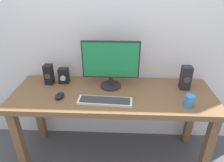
{
  "coord_description": "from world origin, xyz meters",
  "views": [
    {
      "loc": [
        0.06,
        -1.53,
        1.68
      ],
      "look_at": [
        -0.01,
        0.0,
        0.88
      ],
      "focal_mm": 32.38,
      "sensor_mm": 36.0,
      "label": 1
    }
  ],
  "objects_px": {
    "speaker_left": "(49,74)",
    "coffee_mug": "(190,101)",
    "desk": "(113,102)",
    "mouse": "(60,96)",
    "speaker_right": "(186,78)",
    "audio_controller": "(64,76)",
    "keyboard_primary": "(105,101)",
    "monitor": "(111,63)"
  },
  "relations": [
    {
      "from": "speaker_left",
      "to": "coffee_mug",
      "type": "distance_m",
      "value": 1.27
    },
    {
      "from": "desk",
      "to": "speaker_left",
      "type": "xyz_separation_m",
      "value": [
        -0.61,
        0.15,
        0.19
      ]
    },
    {
      "from": "mouse",
      "to": "speaker_right",
      "type": "relative_size",
      "value": 0.5
    },
    {
      "from": "desk",
      "to": "audio_controller",
      "type": "xyz_separation_m",
      "value": [
        -0.48,
        0.18,
        0.17
      ]
    },
    {
      "from": "speaker_right",
      "to": "desk",
      "type": "bearing_deg",
      "value": -170.11
    },
    {
      "from": "speaker_right",
      "to": "mouse",
      "type": "bearing_deg",
      "value": -169.11
    },
    {
      "from": "keyboard_primary",
      "to": "coffee_mug",
      "type": "xyz_separation_m",
      "value": [
        0.67,
        -0.03,
        0.04
      ]
    },
    {
      "from": "speaker_right",
      "to": "coffee_mug",
      "type": "height_order",
      "value": "speaker_right"
    },
    {
      "from": "monitor",
      "to": "speaker_right",
      "type": "bearing_deg",
      "value": -1.36
    },
    {
      "from": "speaker_right",
      "to": "audio_controller",
      "type": "bearing_deg",
      "value": 176.84
    },
    {
      "from": "desk",
      "to": "keyboard_primary",
      "type": "bearing_deg",
      "value": -111.85
    },
    {
      "from": "desk",
      "to": "mouse",
      "type": "distance_m",
      "value": 0.47
    },
    {
      "from": "monitor",
      "to": "speaker_right",
      "type": "height_order",
      "value": "monitor"
    },
    {
      "from": "monitor",
      "to": "speaker_left",
      "type": "relative_size",
      "value": 2.69
    },
    {
      "from": "desk",
      "to": "keyboard_primary",
      "type": "relative_size",
      "value": 3.94
    },
    {
      "from": "mouse",
      "to": "audio_controller",
      "type": "relative_size",
      "value": 0.74
    },
    {
      "from": "speaker_right",
      "to": "speaker_left",
      "type": "bearing_deg",
      "value": 178.18
    },
    {
      "from": "desk",
      "to": "speaker_left",
      "type": "bearing_deg",
      "value": 165.91
    },
    {
      "from": "desk",
      "to": "keyboard_primary",
      "type": "height_order",
      "value": "keyboard_primary"
    },
    {
      "from": "mouse",
      "to": "coffee_mug",
      "type": "distance_m",
      "value": 1.07
    },
    {
      "from": "monitor",
      "to": "keyboard_primary",
      "type": "height_order",
      "value": "monitor"
    },
    {
      "from": "audio_controller",
      "to": "desk",
      "type": "bearing_deg",
      "value": -20.27
    },
    {
      "from": "keyboard_primary",
      "to": "mouse",
      "type": "relative_size",
      "value": 4.19
    },
    {
      "from": "keyboard_primary",
      "to": "mouse",
      "type": "xyz_separation_m",
      "value": [
        -0.39,
        0.05,
        0.01
      ]
    },
    {
      "from": "speaker_right",
      "to": "coffee_mug",
      "type": "distance_m",
      "value": 0.3
    },
    {
      "from": "keyboard_primary",
      "to": "speaker_left",
      "type": "relative_size",
      "value": 2.38
    },
    {
      "from": "coffee_mug",
      "to": "monitor",
      "type": "bearing_deg",
      "value": 154.61
    },
    {
      "from": "speaker_left",
      "to": "keyboard_primary",
      "type": "bearing_deg",
      "value": -28.55
    },
    {
      "from": "coffee_mug",
      "to": "audio_controller",
      "type": "bearing_deg",
      "value": 162.24
    },
    {
      "from": "desk",
      "to": "speaker_right",
      "type": "distance_m",
      "value": 0.69
    },
    {
      "from": "desk",
      "to": "monitor",
      "type": "height_order",
      "value": "monitor"
    },
    {
      "from": "mouse",
      "to": "coffee_mug",
      "type": "height_order",
      "value": "coffee_mug"
    },
    {
      "from": "mouse",
      "to": "speaker_right",
      "type": "distance_m",
      "value": 1.12
    },
    {
      "from": "speaker_right",
      "to": "audio_controller",
      "type": "distance_m",
      "value": 1.13
    },
    {
      "from": "speaker_left",
      "to": "coffee_mug",
      "type": "height_order",
      "value": "speaker_left"
    },
    {
      "from": "mouse",
      "to": "monitor",
      "type": "bearing_deg",
      "value": 39.25
    },
    {
      "from": "desk",
      "to": "speaker_left",
      "type": "relative_size",
      "value": 9.38
    },
    {
      "from": "desk",
      "to": "coffee_mug",
      "type": "bearing_deg",
      "value": -15.75
    },
    {
      "from": "monitor",
      "to": "keyboard_primary",
      "type": "relative_size",
      "value": 1.13
    },
    {
      "from": "speaker_left",
      "to": "audio_controller",
      "type": "relative_size",
      "value": 1.29
    },
    {
      "from": "speaker_right",
      "to": "monitor",
      "type": "bearing_deg",
      "value": 178.64
    },
    {
      "from": "desk",
      "to": "monitor",
      "type": "bearing_deg",
      "value": 100.76
    }
  ]
}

